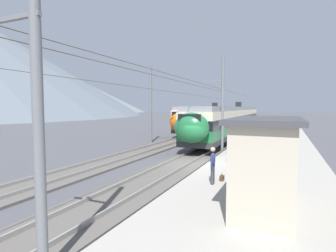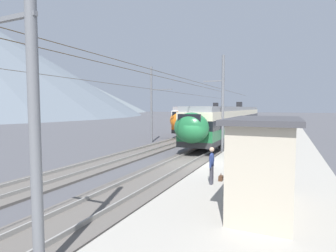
# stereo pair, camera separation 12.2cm
# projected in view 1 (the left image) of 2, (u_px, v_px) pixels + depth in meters

# --- Properties ---
(ground_plane) EXTENTS (400.00, 400.00, 0.00)m
(ground_plane) POSITION_uv_depth(u_px,v_px,m) (196.00, 165.00, 17.30)
(ground_plane) COLOR #4C4C51
(platform_slab) EXTENTS (120.00, 6.86, 0.29)m
(platform_slab) POSITION_uv_depth(u_px,v_px,m) (265.00, 169.00, 15.58)
(platform_slab) COLOR #A39E93
(platform_slab) RESTS_ON ground
(track_near) EXTENTS (120.00, 3.00, 0.28)m
(track_near) POSITION_uv_depth(u_px,v_px,m) (182.00, 163.00, 17.70)
(track_near) COLOR #5B5651
(track_near) RESTS_ON ground
(track_far) EXTENTS (120.00, 3.00, 0.28)m
(track_far) POSITION_uv_depth(u_px,v_px,m) (122.00, 158.00, 19.59)
(track_far) COLOR #5B5651
(track_far) RESTS_ON ground
(train_near_platform) EXTENTS (32.54, 2.88, 4.27)m
(train_near_platform) POSITION_uv_depth(u_px,v_px,m) (231.00, 120.00, 33.51)
(train_near_platform) COLOR #2D2D30
(train_near_platform) RESTS_ON track_near
(train_far_track) EXTENTS (24.97, 2.93, 4.27)m
(train_far_track) POSITION_uv_depth(u_px,v_px,m) (208.00, 117.00, 40.98)
(train_far_track) COLOR #2D2D30
(train_far_track) RESTS_ON track_far
(catenary_mast_west) EXTENTS (48.57, 1.79, 8.25)m
(catenary_mast_west) POSITION_uv_depth(u_px,v_px,m) (33.00, 84.00, 5.59)
(catenary_mast_west) COLOR slate
(catenary_mast_west) RESTS_ON ground
(catenary_mast_mid) EXTENTS (48.57, 1.79, 7.98)m
(catenary_mast_mid) POSITION_uv_depth(u_px,v_px,m) (221.00, 103.00, 21.82)
(catenary_mast_mid) COLOR slate
(catenary_mast_mid) RESTS_ON ground
(catenary_mast_far_side) EXTENTS (48.57, 2.55, 8.05)m
(catenary_mast_far_side) POSITION_uv_depth(u_px,v_px,m) (152.00, 104.00, 28.28)
(catenary_mast_far_side) COLOR slate
(catenary_mast_far_side) RESTS_ON ground
(platform_sign) EXTENTS (0.70, 0.08, 2.35)m
(platform_sign) POSITION_uv_depth(u_px,v_px,m) (233.00, 136.00, 16.29)
(platform_sign) COLOR #59595B
(platform_sign) RESTS_ON platform_slab
(passenger_walking) EXTENTS (0.53, 0.22, 1.69)m
(passenger_walking) POSITION_uv_depth(u_px,v_px,m) (213.00, 163.00, 12.02)
(passenger_walking) COLOR #383842
(passenger_walking) RESTS_ON platform_slab
(handbag_beside_passenger) EXTENTS (0.32, 0.18, 0.36)m
(handbag_beside_passenger) POSITION_uv_depth(u_px,v_px,m) (222.00, 178.00, 12.64)
(handbag_beside_passenger) COLOR #472D1E
(handbag_beside_passenger) RESTS_ON platform_slab
(handbag_near_sign) EXTENTS (0.32, 0.18, 0.36)m
(handbag_near_sign) POSITION_uv_depth(u_px,v_px,m) (228.00, 160.00, 17.14)
(handbag_near_sign) COLOR #472D1E
(handbag_near_sign) RESTS_ON platform_slab
(potted_plant_platform_edge) EXTENTS (0.49, 0.49, 0.68)m
(potted_plant_platform_edge) POSITION_uv_depth(u_px,v_px,m) (238.00, 165.00, 14.36)
(potted_plant_platform_edge) COLOR brown
(potted_plant_platform_edge) RESTS_ON platform_slab
(platform_shelter) EXTENTS (4.52, 2.23, 3.12)m
(platform_shelter) POSITION_uv_depth(u_px,v_px,m) (266.00, 162.00, 9.14)
(platform_shelter) COLOR #B7AD99
(platform_shelter) RESTS_ON platform_slab
(mountain_right_ridge) EXTENTS (209.36, 209.36, 51.43)m
(mountain_right_ridge) POSITION_uv_depth(u_px,v_px,m) (15.00, 80.00, 214.68)
(mountain_right_ridge) COLOR slate
(mountain_right_ridge) RESTS_ON ground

